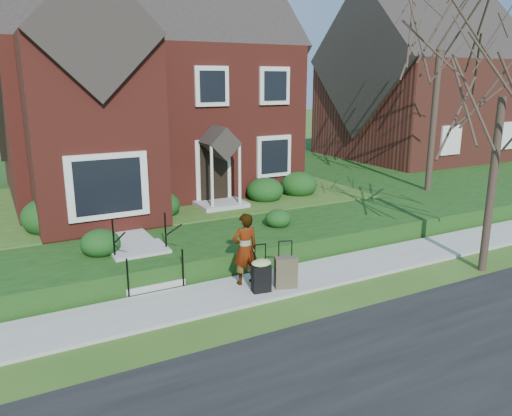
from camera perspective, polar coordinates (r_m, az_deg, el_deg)
ground at (r=12.14m, az=1.48°, el=-8.92°), size 120.00×120.00×0.00m
street at (r=8.70m, az=19.15°, el=-20.02°), size 60.00×6.00×0.01m
sidewalk at (r=12.12m, az=1.48°, el=-8.75°), size 60.00×1.60×0.08m
terrace at (r=23.11m, az=-3.34°, el=3.19°), size 44.00×20.00×0.60m
walkway at (r=15.54m, az=-15.93°, el=-1.72°), size 1.20×6.00×0.06m
main_house at (r=19.99m, az=-13.30°, el=15.39°), size 10.40×10.20×9.40m
neighbour_house at (r=29.86m, az=18.50°, el=14.60°), size 9.40×8.00×9.20m
front_steps at (r=12.67m, az=-12.69°, el=-5.95°), size 1.40×2.02×1.50m
foundation_shrubs at (r=16.13m, az=-8.05°, el=0.93°), size 10.28×4.37×1.12m
woman at (r=11.79m, az=-1.26°, el=-4.69°), size 0.65×0.44×1.74m
suitcase_black at (r=11.48m, az=0.61°, el=-7.51°), size 0.52×0.45×1.13m
suitcase_olive at (r=11.77m, az=3.42°, el=-7.31°), size 0.58×0.45×1.12m
tree_verge at (r=13.53m, az=26.56°, el=13.06°), size 4.84×4.84×6.91m
tree_gap at (r=20.42m, az=20.39°, el=18.04°), size 5.79×5.79×8.28m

